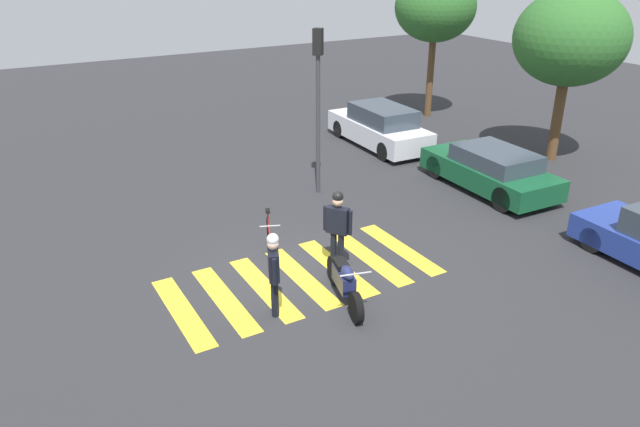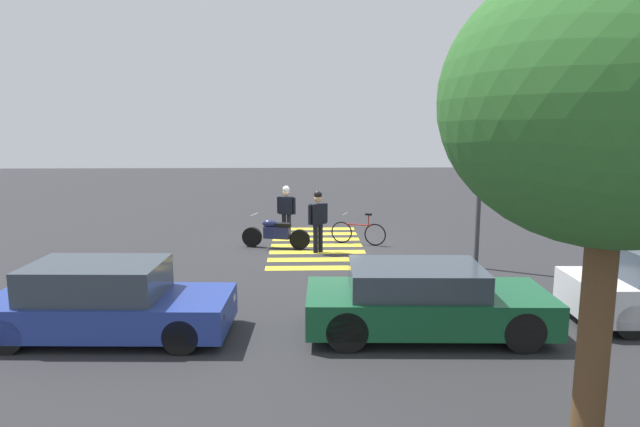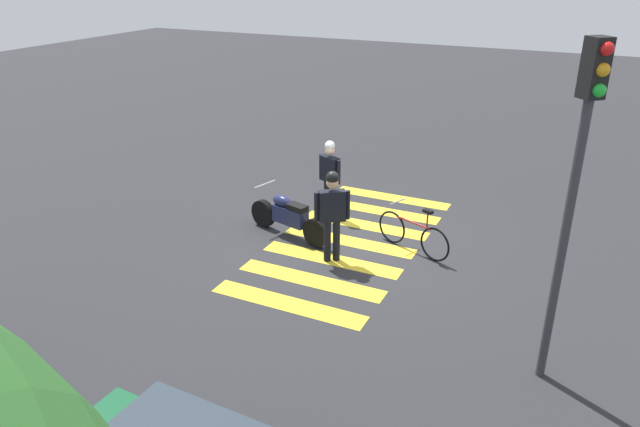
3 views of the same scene
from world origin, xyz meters
The scene contains 11 objects.
ground_plane centered at (0.00, 0.00, 0.00)m, with size 60.00×60.00×0.00m, color #2B2B2D.
police_motorcycle centered at (1.25, 0.31, 0.45)m, with size 2.10×0.83×1.02m.
leaning_bicycle centered at (-1.32, -0.13, 0.38)m, with size 1.67×0.74×1.01m.
officer_on_foot centered at (-0.02, 0.92, 1.07)m, with size 0.58×0.45×1.84m.
officer_by_motorcycle centered at (0.97, -1.12, 1.01)m, with size 0.62×0.37×1.75m.
crosswalk_stripes centered at (0.00, 0.00, 0.00)m, with size 2.84×5.85×0.01m.
car_white_van centered at (-6.89, 6.93, 0.70)m, with size 4.57×1.89×1.49m.
car_green_compact centered at (-1.76, 7.30, 0.63)m, with size 4.39×1.97×1.27m.
traffic_light_pole centered at (-4.15, 2.81, 3.10)m, with size 0.34×0.35×4.66m.
street_tree_near centered at (-9.29, 11.15, 4.40)m, with size 3.23×3.23×5.80m.
street_tree_mid centered at (-2.74, 11.15, 3.98)m, with size 3.53×3.53×5.51m.
Camera 1 is at (10.03, -5.34, 6.65)m, focal length 33.47 mm.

